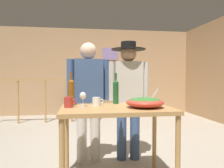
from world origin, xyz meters
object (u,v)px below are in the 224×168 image
wine_bottle_green (116,91)px  person_standing_left (88,92)px  serving_table (116,116)px  wine_bottle_amber (71,92)px  tv_console (86,108)px  flat_screen_tv (86,90)px  mug_red (69,102)px  mug_white (97,102)px  salad_bowl (145,102)px  framed_picture (110,54)px  wine_glass (83,96)px  person_standing_right (128,90)px  stair_railing (80,93)px

wine_bottle_green → person_standing_left: bearing=133.2°
serving_table → wine_bottle_amber: size_ratio=3.11×
serving_table → tv_console: bearing=93.1°
flat_screen_tv → person_standing_left: 3.35m
mug_red → mug_white: size_ratio=1.01×
salad_bowl → person_standing_left: (-0.56, 0.69, 0.05)m
wine_bottle_amber → salad_bowl: bearing=-20.2°
tv_console → mug_red: 4.00m
framed_picture → wine_glass: 4.37m
mug_red → salad_bowl: bearing=-8.7°
mug_white → serving_table: bearing=-33.9°
serving_table → wine_bottle_amber: (-0.47, 0.22, 0.25)m
mug_white → salad_bowl: bearing=-22.1°
serving_table → person_standing_right: 0.71m
salad_bowl → person_standing_left: size_ratio=0.25×
mug_red → serving_table: bearing=-6.4°
person_standing_right → mug_white: bearing=50.4°
tv_console → framed_picture: bearing=21.3°
flat_screen_tv → wine_glass: wine_glass is taller
wine_bottle_green → person_standing_left: 0.45m
flat_screen_tv → mug_white: 3.83m
framed_picture → tv_console: 1.78m
framed_picture → mug_white: (-0.72, -4.15, -0.97)m
framed_picture → flat_screen_tv: 1.35m
wine_bottle_amber → mug_red: size_ratio=2.93×
salad_bowl → mug_white: size_ratio=3.14×
wine_bottle_green → person_standing_right: person_standing_right is taller
tv_console → flat_screen_tv: bearing=-90.0°
wine_glass → person_standing_right: size_ratio=0.10×
stair_railing → tv_console: size_ratio=3.61×
mug_red → person_standing_right: bearing=36.7°
stair_railing → serving_table: stair_railing is taller
serving_table → mug_red: size_ratio=9.12×
wine_bottle_green → tv_console: bearing=94.0°
tv_console → mug_white: size_ratio=7.27×
wine_glass → salad_bowl: bearing=-14.2°
framed_picture → salad_bowl: 4.46m
stair_railing → tv_console: bearing=77.5°
tv_console → mug_red: mug_red is taller
mug_red → person_standing_left: 0.61m
mug_white → wine_bottle_green: bearing=33.7°
flat_screen_tv → wine_bottle_green: 3.69m
stair_railing → flat_screen_tv: size_ratio=4.93×
framed_picture → wine_bottle_amber: bearing=-103.8°
person_standing_left → person_standing_right: 0.54m
person_standing_left → wine_bottle_amber: bearing=59.5°
tv_console → wine_glass: size_ratio=5.74×
salad_bowl → person_standing_right: person_standing_right is taller
salad_bowl → stair_railing: bearing=101.6°
tv_console → salad_bowl: salad_bowl is taller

